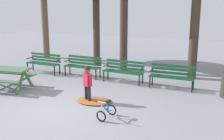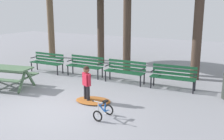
{
  "view_description": "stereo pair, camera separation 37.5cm",
  "coord_description": "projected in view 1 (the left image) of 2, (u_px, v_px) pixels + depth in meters",
  "views": [
    {
      "loc": [
        4.58,
        -5.96,
        2.99
      ],
      "look_at": [
        0.74,
        2.11,
        0.85
      ],
      "focal_mm": 44.19,
      "sensor_mm": 36.0,
      "label": 1
    },
    {
      "loc": [
        4.91,
        -5.79,
        2.99
      ],
      "look_at": [
        0.74,
        2.11,
        0.85
      ],
      "focal_mm": 44.19,
      "sensor_mm": 36.0,
      "label": 2
    }
  ],
  "objects": [
    {
      "name": "kids_bicycle",
      "position": [
        107.0,
        111.0,
        7.37
      ],
      "size": [
        0.41,
        0.59,
        0.54
      ],
      "color": "black",
      "rests_on": "ground"
    },
    {
      "name": "child_standing",
      "position": [
        87.0,
        81.0,
        8.5
      ],
      "size": [
        0.39,
        0.27,
        1.15
      ],
      "color": "black",
      "rests_on": "ground"
    },
    {
      "name": "ground",
      "position": [
        57.0,
        112.0,
        7.84
      ],
      "size": [
        36.0,
        36.0,
        0.0
      ],
      "primitive_type": "plane",
      "color": "gray"
    },
    {
      "name": "park_bench_far_left",
      "position": [
        44.0,
        62.0,
        12.22
      ],
      "size": [
        1.61,
        0.47,
        0.85
      ],
      "color": "#144728",
      "rests_on": "ground"
    },
    {
      "name": "leaf_pile",
      "position": [
        94.0,
        101.0,
        8.64
      ],
      "size": [
        1.23,
        0.93,
        0.07
      ],
      "primitive_type": "ellipsoid",
      "rotation": [
        0.0,
        0.0,
        0.12
      ],
      "color": "#9E5623",
      "rests_on": "ground"
    },
    {
      "name": "park_bench_left",
      "position": [
        83.0,
        65.0,
        11.6
      ],
      "size": [
        1.6,
        0.46,
        0.85
      ],
      "color": "#144728",
      "rests_on": "ground"
    },
    {
      "name": "picnic_table",
      "position": [
        5.0,
        73.0,
        9.85
      ],
      "size": [
        2.02,
        1.65,
        0.79
      ],
      "color": "#4C6B4C",
      "rests_on": "ground"
    },
    {
      "name": "park_bench_right",
      "position": [
        124.0,
        70.0,
        10.72
      ],
      "size": [
        1.61,
        0.49,
        0.85
      ],
      "color": "#144728",
      "rests_on": "ground"
    },
    {
      "name": "park_bench_far_right",
      "position": [
        172.0,
        75.0,
        9.95
      ],
      "size": [
        1.62,
        0.53,
        0.85
      ],
      "color": "#144728",
      "rests_on": "ground"
    }
  ]
}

